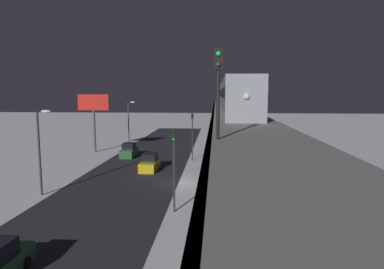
# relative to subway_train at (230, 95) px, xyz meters

# --- Properties ---
(ground_plane) EXTENTS (240.00, 240.00, 0.00)m
(ground_plane) POSITION_rel_subway_train_xyz_m (6.13, 17.94, -8.77)
(ground_plane) COLOR white
(avenue_asphalt) EXTENTS (11.00, 104.18, 0.01)m
(avenue_asphalt) POSITION_rel_subway_train_xyz_m (11.31, 17.94, -8.77)
(avenue_asphalt) COLOR #28282D
(avenue_asphalt) RESTS_ON ground_plane
(elevated_railway) EXTENTS (5.00, 104.18, 6.99)m
(elevated_railway) POSITION_rel_subway_train_xyz_m (0.09, 17.94, -2.75)
(elevated_railway) COLOR gray
(elevated_railway) RESTS_ON ground_plane
(subway_train) EXTENTS (2.94, 55.47, 3.40)m
(subway_train) POSITION_rel_subway_train_xyz_m (0.00, 0.00, 0.00)
(subway_train) COLOR #999EA8
(subway_train) RESTS_ON elevated_railway
(rail_signal) EXTENTS (0.36, 0.41, 4.00)m
(rail_signal) POSITION_rel_subway_train_xyz_m (2.00, 35.72, 0.95)
(rail_signal) COLOR black
(rail_signal) RESTS_ON elevated_railway
(sedan_green_2) EXTENTS (1.80, 4.14, 1.97)m
(sedan_green_2) POSITION_rel_subway_train_xyz_m (14.51, 4.55, -7.98)
(sedan_green_2) COLOR #2D6038
(sedan_green_2) RESTS_ON ground_plane
(sedan_yellow) EXTENTS (1.80, 4.77, 1.97)m
(sedan_yellow) POSITION_rel_subway_train_xyz_m (9.91, 12.31, -7.98)
(sedan_yellow) COLOR gold
(sedan_yellow) RESTS_ON ground_plane
(traffic_light_near) EXTENTS (0.32, 0.44, 6.40)m
(traffic_light_near) POSITION_rel_subway_train_xyz_m (5.21, 26.26, -4.58)
(traffic_light_near) COLOR #2D2D2D
(traffic_light_near) RESTS_ON ground_plane
(traffic_light_mid) EXTENTS (0.32, 0.44, 6.40)m
(traffic_light_mid) POSITION_rel_subway_train_xyz_m (5.21, 6.72, -4.58)
(traffic_light_mid) COLOR #2D2D2D
(traffic_light_mid) RESTS_ON ground_plane
(commercial_billboard) EXTENTS (4.80, 0.36, 8.90)m
(commercial_billboard) POSITION_rel_subway_train_xyz_m (20.79, 1.20, -1.95)
(commercial_billboard) COLOR #4C4C51
(commercial_billboard) RESTS_ON ground_plane
(street_lamp_near) EXTENTS (1.35, 0.44, 7.65)m
(street_lamp_near) POSITION_rel_subway_train_xyz_m (17.39, 22.94, -3.96)
(street_lamp_near) COLOR #38383D
(street_lamp_near) RESTS_ON ground_plane
(street_lamp_far) EXTENTS (1.35, 0.44, 7.65)m
(street_lamp_far) POSITION_rel_subway_train_xyz_m (17.39, -7.06, -3.96)
(street_lamp_far) COLOR #38383D
(street_lamp_far) RESTS_ON ground_plane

